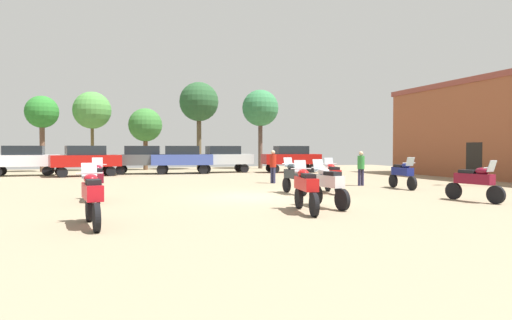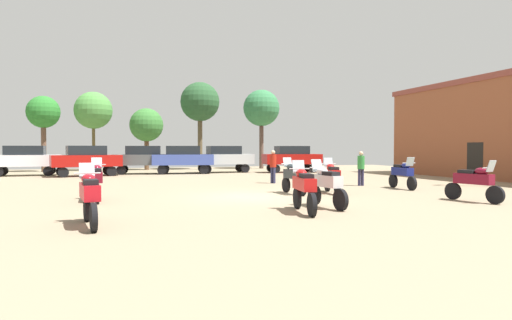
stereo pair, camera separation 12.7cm
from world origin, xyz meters
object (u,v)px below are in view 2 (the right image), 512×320
object	(u,v)px
person_2	(361,166)
tree_2	(93,111)
tree_6	(261,109)
car_1	(25,158)
motorcycle_9	(97,180)
car_2	(224,157)
motorcycle_3	(293,176)
car_6	(183,157)
tree_1	(200,102)
tree_4	(43,113)
motorcycle_10	(403,173)
tree_3	(146,125)
motorcycle_6	(326,184)
motorcycle_4	(304,187)
car_3	(144,158)
motorcycle_2	(474,181)
car_5	(86,158)
person_1	(273,164)
motorcycle_5	(90,195)
car_4	(292,157)
motorcycle_8	(332,176)

from	to	relation	value
person_2	tree_2	bearing A→B (deg)	126.31
tree_6	car_1	bearing A→B (deg)	-164.63
motorcycle_9	car_2	distance (m)	17.91
motorcycle_3	car_6	distance (m)	15.41
motorcycle_3	car_6	size ratio (longest dim) A/B	0.47
tree_1	tree_2	bearing A→B (deg)	177.35
car_6	tree_4	distance (m)	12.05
person_2	tree_1	xyz separation A→B (m)	(-4.47, 18.69, 4.79)
motorcycle_10	person_2	xyz separation A→B (m)	(-0.93, 1.99, 0.28)
car_2	tree_4	world-z (taller)	tree_4
car_6	tree_3	xyz separation A→B (m)	(-2.10, 6.41, 2.58)
motorcycle_6	motorcycle_9	xyz separation A→B (m)	(-6.84, 3.98, 0.02)
motorcycle_10	car_6	xyz separation A→B (m)	(-7.76, 14.75, 0.46)
motorcycle_4	motorcycle_6	world-z (taller)	motorcycle_6
motorcycle_9	car_3	bearing A→B (deg)	78.46
tree_3	person_2	bearing A→B (deg)	-64.99
motorcycle_6	tree_6	xyz separation A→B (m)	(6.32, 25.14, 4.67)
motorcycle_2	car_5	xyz separation A→B (m)	(-13.55, 18.69, 0.46)
car_5	tree_3	size ratio (longest dim) A/B	0.88
tree_2	motorcycle_2	bearing A→B (deg)	-62.57
car_6	tree_2	bearing A→B (deg)	51.07
motorcycle_6	car_1	size ratio (longest dim) A/B	0.49
car_1	person_1	size ratio (longest dim) A/B	2.50
tree_4	tree_6	xyz separation A→B (m)	(17.87, -0.08, 0.84)
car_6	person_1	size ratio (longest dim) A/B	2.57
motorcycle_10	person_2	bearing A→B (deg)	-61.00
motorcycle_9	car_6	xyz separation A→B (m)	(5.22, 15.32, 0.43)
person_2	tree_2	xyz separation A→B (m)	(-13.13, 19.09, 3.90)
motorcycle_10	tree_1	bearing A→B (deg)	-71.37
car_2	person_2	distance (m)	13.77
car_1	car_3	distance (m)	7.63
tree_2	motorcycle_4	bearing A→B (deg)	-75.40
tree_3	motorcycle_5	bearing A→B (deg)	-96.53
motorcycle_5	car_3	bearing A→B (deg)	74.75
motorcycle_6	person_1	distance (m)	9.44
tree_4	car_2	bearing A→B (deg)	-22.47
car_3	motorcycle_3	bearing A→B (deg)	-155.25
tree_4	car_6	bearing A→B (deg)	-30.82
motorcycle_4	car_4	distance (m)	20.61
motorcycle_3	tree_3	world-z (taller)	tree_3
car_4	person_1	bearing A→B (deg)	157.25
car_3	tree_4	world-z (taller)	tree_4
motorcycle_2	motorcycle_5	distance (m)	12.34
tree_3	tree_6	distance (m)	10.19
motorcycle_8	car_6	bearing A→B (deg)	115.73
motorcycle_3	car_5	distance (m)	16.80
tree_3	car_6	bearing A→B (deg)	-71.81
tree_2	car_3	bearing A→B (deg)	-58.15
car_5	tree_4	world-z (taller)	tree_4
motorcycle_3	motorcycle_10	bearing A→B (deg)	2.74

